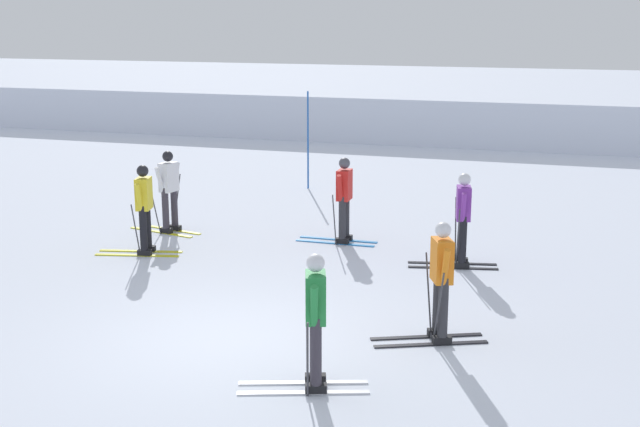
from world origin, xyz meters
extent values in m
plane|color=silver|center=(0.00, 0.00, 0.00)|extent=(120.00, 120.00, 0.00)
cube|color=silver|center=(0.00, 21.13, 0.79)|extent=(80.00, 6.89, 1.58)
cube|color=black|center=(2.49, 4.25, 0.01)|extent=(1.58, 0.42, 0.02)
cube|color=black|center=(2.43, 4.53, 0.01)|extent=(1.58, 0.42, 0.02)
cube|color=black|center=(2.63, 4.28, 0.07)|extent=(0.28, 0.17, 0.10)
cube|color=black|center=(2.58, 4.56, 0.07)|extent=(0.28, 0.17, 0.10)
cylinder|color=black|center=(2.63, 4.28, 0.55)|extent=(0.14, 0.14, 0.85)
cylinder|color=black|center=(2.58, 4.56, 0.55)|extent=(0.14, 0.14, 0.85)
cube|color=purple|center=(2.60, 4.42, 1.17)|extent=(0.31, 0.42, 0.60)
cylinder|color=purple|center=(2.64, 4.17, 1.16)|extent=(0.14, 0.27, 0.55)
cylinder|color=purple|center=(2.53, 4.66, 1.16)|extent=(0.14, 0.27, 0.55)
sphere|color=silver|center=(2.60, 4.42, 1.60)|extent=(0.22, 0.22, 0.22)
cylinder|color=#38383D|center=(2.57, 4.12, 0.59)|extent=(0.11, 0.42, 1.18)
cylinder|color=#38383D|center=(2.45, 4.68, 0.59)|extent=(0.11, 0.42, 1.18)
cube|color=black|center=(2.71, 0.63, 0.01)|extent=(1.50, 0.72, 0.02)
cube|color=black|center=(2.60, 0.89, 0.01)|extent=(1.50, 0.72, 0.02)
cube|color=black|center=(2.85, 0.69, 0.07)|extent=(0.29, 0.21, 0.10)
cube|color=black|center=(2.73, 0.95, 0.07)|extent=(0.29, 0.21, 0.10)
cylinder|color=#2D2D33|center=(2.85, 0.69, 0.55)|extent=(0.14, 0.14, 0.85)
cylinder|color=#2D2D33|center=(2.73, 0.95, 0.55)|extent=(0.14, 0.14, 0.85)
cube|color=orange|center=(2.79, 0.82, 1.17)|extent=(0.37, 0.44, 0.60)
cylinder|color=orange|center=(2.87, 0.59, 1.16)|extent=(0.19, 0.27, 0.55)
cylinder|color=orange|center=(2.67, 1.04, 1.16)|extent=(0.19, 0.27, 0.55)
sphere|color=silver|center=(2.79, 0.82, 1.60)|extent=(0.22, 0.22, 0.22)
cylinder|color=#38383D|center=(2.81, 0.53, 0.57)|extent=(0.21, 0.43, 1.15)
cylinder|color=#38383D|center=(2.59, 1.03, 0.57)|extent=(0.21, 0.43, 1.15)
cube|color=#237AC6|center=(0.01, 5.21, 0.01)|extent=(1.60, 0.10, 0.02)
cube|color=#237AC6|center=(0.00, 5.49, 0.01)|extent=(1.60, 0.10, 0.02)
cube|color=black|center=(0.16, 5.21, 0.07)|extent=(0.26, 0.12, 0.10)
cube|color=black|center=(0.15, 5.49, 0.07)|extent=(0.26, 0.12, 0.10)
cylinder|color=#2D2D33|center=(0.16, 5.21, 0.55)|extent=(0.14, 0.14, 0.85)
cylinder|color=#2D2D33|center=(0.15, 5.49, 0.55)|extent=(0.14, 0.14, 0.85)
cube|color=red|center=(0.15, 5.35, 1.17)|extent=(0.24, 0.38, 0.60)
cylinder|color=red|center=(0.14, 5.10, 1.16)|extent=(0.09, 0.26, 0.55)
cylinder|color=red|center=(0.13, 5.60, 1.16)|extent=(0.09, 0.26, 0.55)
sphere|color=#4C4C56|center=(0.15, 5.35, 1.60)|extent=(0.22, 0.22, 0.22)
cylinder|color=#38383D|center=(0.06, 5.00, 0.54)|extent=(0.03, 0.29, 1.08)
cylinder|color=#38383D|center=(0.05, 5.71, 0.54)|extent=(0.03, 0.29, 1.08)
cube|color=gold|center=(-3.68, 4.96, 0.01)|extent=(1.58, 0.44, 0.02)
cube|color=gold|center=(-3.62, 5.23, 0.01)|extent=(1.58, 0.44, 0.02)
cube|color=black|center=(-3.54, 4.92, 0.07)|extent=(0.28, 0.17, 0.10)
cube|color=black|center=(-3.47, 5.20, 0.07)|extent=(0.28, 0.17, 0.10)
cylinder|color=#38333D|center=(-3.54, 4.92, 0.55)|extent=(0.14, 0.14, 0.85)
cylinder|color=#38333D|center=(-3.47, 5.20, 0.55)|extent=(0.14, 0.14, 0.85)
cube|color=white|center=(-3.51, 5.06, 1.17)|extent=(0.32, 0.42, 0.60)
cylinder|color=white|center=(-3.58, 4.82, 1.16)|extent=(0.14, 0.27, 0.55)
cylinder|color=white|center=(-3.47, 5.31, 1.16)|extent=(0.14, 0.27, 0.55)
sphere|color=black|center=(-3.51, 5.06, 1.60)|extent=(0.22, 0.22, 0.22)
cylinder|color=#38383D|center=(-3.68, 4.74, 0.57)|extent=(0.09, 0.30, 1.15)
cylinder|color=#38383D|center=(-3.53, 5.42, 0.57)|extent=(0.09, 0.30, 1.15)
cube|color=gold|center=(-3.32, 3.30, 0.01)|extent=(1.58, 0.45, 0.02)
cube|color=gold|center=(-3.38, 3.58, 0.01)|extent=(1.58, 0.45, 0.02)
cube|color=black|center=(-3.18, 3.34, 0.07)|extent=(0.28, 0.18, 0.10)
cube|color=black|center=(-3.24, 3.61, 0.07)|extent=(0.28, 0.18, 0.10)
cylinder|color=black|center=(-3.18, 3.34, 0.55)|extent=(0.14, 0.14, 0.85)
cylinder|color=black|center=(-3.24, 3.61, 0.55)|extent=(0.14, 0.14, 0.85)
cube|color=yellow|center=(-3.21, 3.47, 1.17)|extent=(0.32, 0.42, 0.60)
cylinder|color=yellow|center=(-3.17, 3.22, 1.16)|extent=(0.14, 0.27, 0.55)
cylinder|color=yellow|center=(-3.28, 3.71, 1.16)|extent=(0.14, 0.27, 0.55)
sphere|color=black|center=(-3.21, 3.47, 1.60)|extent=(0.22, 0.22, 0.22)
cylinder|color=#38383D|center=(-3.24, 3.17, 0.54)|extent=(0.12, 0.43, 1.08)
cylinder|color=#38383D|center=(-3.37, 3.73, 0.54)|extent=(0.12, 0.43, 1.08)
cube|color=silver|center=(1.50, -1.31, 0.01)|extent=(1.55, 0.59, 0.02)
cube|color=silver|center=(1.41, -1.05, 0.01)|extent=(1.55, 0.59, 0.02)
cube|color=black|center=(1.64, -1.27, 0.07)|extent=(0.28, 0.20, 0.10)
cube|color=black|center=(1.55, -1.00, 0.07)|extent=(0.28, 0.20, 0.10)
cylinder|color=#38333D|center=(1.64, -1.27, 0.55)|extent=(0.14, 0.14, 0.85)
cylinder|color=#38333D|center=(1.55, -1.00, 0.55)|extent=(0.14, 0.14, 0.85)
cube|color=#23843D|center=(1.59, -1.13, 1.17)|extent=(0.35, 0.44, 0.60)
cylinder|color=#23843D|center=(1.65, -1.38, 1.16)|extent=(0.17, 0.27, 0.55)
cylinder|color=#23843D|center=(1.50, -0.90, 1.16)|extent=(0.17, 0.27, 0.55)
sphere|color=silver|center=(1.59, -1.13, 1.60)|extent=(0.22, 0.22, 0.22)
cylinder|color=#38383D|center=(1.61, -1.50, 0.52)|extent=(0.12, 0.30, 1.05)
cylinder|color=#38383D|center=(1.39, -0.83, 0.52)|extent=(0.12, 0.30, 1.05)
cylinder|color=#1E56AD|center=(-2.13, 10.12, 1.26)|extent=(0.04, 0.04, 2.51)
camera|label=1|loc=(4.41, -10.11, 4.48)|focal=46.94mm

